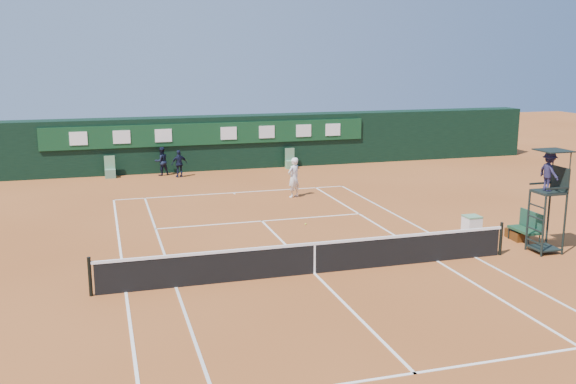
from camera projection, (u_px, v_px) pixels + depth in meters
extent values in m
plane|color=#AA5928|center=(314.00, 274.00, 19.17)|extent=(90.00, 90.00, 0.00)
cube|color=white|center=(234.00, 193.00, 30.32)|extent=(11.05, 0.08, 0.01)
cube|color=silver|center=(475.00, 257.00, 20.69)|extent=(0.08, 23.85, 0.01)
cube|color=white|center=(126.00, 292.00, 17.65)|extent=(0.08, 23.85, 0.01)
cube|color=white|center=(437.00, 261.00, 20.31)|extent=(0.08, 23.85, 0.01)
cube|color=silver|center=(176.00, 287.00, 18.03)|extent=(0.08, 23.85, 0.01)
cube|color=white|center=(262.00, 221.00, 25.17)|extent=(8.31, 0.08, 0.01)
cube|color=white|center=(414.00, 373.00, 13.17)|extent=(8.31, 0.08, 0.01)
cube|color=white|center=(314.00, 273.00, 19.17)|extent=(0.08, 12.88, 0.01)
cube|color=silver|center=(234.00, 193.00, 30.17)|extent=(0.08, 0.30, 0.01)
cube|color=black|center=(314.00, 259.00, 19.08)|extent=(12.60, 0.04, 0.90)
cube|color=white|center=(315.00, 244.00, 18.98)|extent=(12.80, 0.06, 0.08)
cube|color=white|center=(314.00, 259.00, 19.08)|extent=(0.06, 0.05, 0.92)
cylinder|color=black|center=(501.00, 239.00, 20.83)|extent=(0.10, 0.10, 1.10)
cylinder|color=black|center=(90.00, 277.00, 17.29)|extent=(0.10, 0.10, 1.10)
cube|color=black|center=(209.00, 143.00, 36.44)|extent=(40.00, 1.50, 3.00)
cube|color=#0F3A1D|center=(211.00, 134.00, 35.55)|extent=(18.00, 0.10, 1.20)
cube|color=white|center=(78.00, 139.00, 33.55)|extent=(0.90, 0.04, 0.70)
cube|color=white|center=(122.00, 137.00, 34.16)|extent=(0.90, 0.04, 0.70)
cube|color=white|center=(163.00, 136.00, 34.77)|extent=(0.90, 0.04, 0.70)
cube|color=white|center=(229.00, 133.00, 35.76)|extent=(0.90, 0.04, 0.70)
cube|color=silver|center=(267.00, 132.00, 36.37)|extent=(0.90, 0.04, 0.70)
cube|color=white|center=(304.00, 131.00, 36.98)|extent=(0.90, 0.04, 0.70)
cube|color=white|center=(333.00, 130.00, 37.48)|extent=(0.90, 0.04, 0.70)
cube|color=#537E60|center=(110.00, 174.00, 33.96)|extent=(0.55, 0.50, 0.46)
cube|color=#5C8D63|center=(110.00, 162.00, 34.05)|extent=(0.55, 0.06, 0.70)
cube|color=#619467|center=(291.00, 165.00, 36.73)|extent=(0.55, 0.50, 0.46)
cube|color=#54805C|center=(290.00, 154.00, 36.82)|extent=(0.55, 0.06, 0.70)
cylinder|color=black|center=(544.00, 227.00, 20.56)|extent=(0.07, 0.07, 2.00)
cylinder|color=black|center=(528.00, 221.00, 21.31)|extent=(0.07, 0.07, 2.00)
cylinder|color=black|center=(564.00, 225.00, 20.78)|extent=(0.07, 0.07, 2.00)
cylinder|color=black|center=(548.00, 219.00, 21.53)|extent=(0.07, 0.07, 2.00)
cube|color=black|center=(549.00, 192.00, 20.82)|extent=(0.85, 0.85, 0.08)
cube|color=black|center=(560.00, 179.00, 20.85)|extent=(0.06, 0.85, 0.80)
cube|color=black|center=(558.00, 188.00, 20.39)|extent=(0.85, 0.05, 0.06)
cube|color=black|center=(541.00, 183.00, 21.17)|extent=(0.85, 0.05, 0.06)
cylinder|color=black|center=(570.00, 167.00, 20.38)|extent=(0.04, 0.04, 1.00)
cylinder|color=black|center=(553.00, 163.00, 21.13)|extent=(0.04, 0.04, 1.00)
cube|color=black|center=(553.00, 151.00, 20.55)|extent=(0.95, 0.95, 0.04)
cube|color=black|center=(544.00, 248.00, 21.22)|extent=(0.80, 0.80, 0.05)
cube|color=black|center=(534.00, 241.00, 21.06)|extent=(0.04, 0.80, 0.04)
cube|color=black|center=(535.00, 230.00, 20.97)|extent=(0.04, 0.80, 0.04)
cube|color=black|center=(536.00, 218.00, 20.89)|extent=(0.04, 0.80, 0.04)
cube|color=black|center=(537.00, 206.00, 20.81)|extent=(0.04, 0.80, 0.04)
imported|color=#1F1C38|center=(549.00, 172.00, 20.67)|extent=(0.47, 0.82, 1.28)
cube|color=#183E24|center=(524.00, 230.00, 22.24)|extent=(0.55, 1.20, 0.08)
cube|color=#19402C|center=(531.00, 220.00, 22.24)|extent=(0.06, 1.20, 0.60)
cylinder|color=black|center=(528.00, 242.00, 21.72)|extent=(0.04, 0.04, 0.41)
cylinder|color=black|center=(539.00, 241.00, 21.84)|extent=(0.04, 0.04, 0.41)
cylinder|color=black|center=(509.00, 233.00, 22.75)|extent=(0.04, 0.04, 0.41)
cylinder|color=black|center=(519.00, 232.00, 22.87)|extent=(0.04, 0.04, 0.41)
cube|color=black|center=(516.00, 235.00, 22.70)|extent=(0.46, 0.90, 0.33)
cube|color=white|center=(472.00, 225.00, 23.49)|extent=(0.55, 0.55, 0.60)
cube|color=#61956B|center=(472.00, 216.00, 23.42)|extent=(0.57, 0.57, 0.05)
sphere|color=#C3E134|center=(306.00, 224.00, 24.63)|extent=(0.07, 0.07, 0.07)
imported|color=white|center=(294.00, 177.00, 29.24)|extent=(0.80, 0.72, 1.84)
imported|color=black|center=(162.00, 161.00, 34.55)|extent=(0.89, 0.79, 1.54)
imported|color=black|center=(179.00, 164.00, 34.04)|extent=(0.92, 0.55, 1.46)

